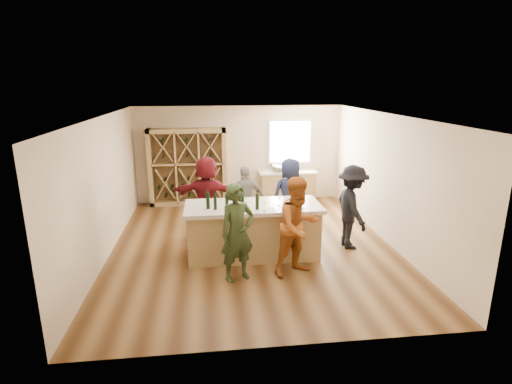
{
  "coord_description": "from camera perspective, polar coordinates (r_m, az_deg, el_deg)",
  "views": [
    {
      "loc": [
        -0.89,
        -8.07,
        3.46
      ],
      "look_at": [
        0.1,
        0.2,
        1.15
      ],
      "focal_mm": 28.0,
      "sensor_mm": 36.0,
      "label": 1
    }
  ],
  "objects": [
    {
      "name": "wall_right",
      "position": [
        9.22,
        18.7,
        1.75
      ],
      "size": [
        0.1,
        7.0,
        2.8
      ],
      "primitive_type": "cube",
      "color": "#C7B090",
      "rests_on": "ground"
    },
    {
      "name": "ceiling",
      "position": [
        8.15,
        -0.54,
        11.2
      ],
      "size": [
        6.0,
        7.0,
        0.1
      ],
      "primitive_type": "cube",
      "color": "white",
      "rests_on": "ground"
    },
    {
      "name": "wall_back",
      "position": [
        11.84,
        -2.41,
        5.45
      ],
      "size": [
        6.0,
        0.1,
        2.8
      ],
      "primitive_type": "cube",
      "color": "#C7B090",
      "rests_on": "ground"
    },
    {
      "name": "sink",
      "position": [
        11.72,
        3.61,
        3.41
      ],
      "size": [
        0.54,
        0.54,
        0.19
      ],
      "primitive_type": "imported",
      "color": "silver",
      "rests_on": "back_counter_top"
    },
    {
      "name": "tasting_menu_a",
      "position": [
        7.54,
        -2.95,
        -2.91
      ],
      "size": [
        0.3,
        0.35,
        0.0
      ],
      "primitive_type": "cube",
      "rotation": [
        0.0,
        0.0,
        -0.35
      ],
      "color": "white",
      "rests_on": "tasting_counter_top"
    },
    {
      "name": "back_counter_top",
      "position": [
        11.79,
        4.56,
        2.85
      ],
      "size": [
        1.7,
        0.62,
        0.06
      ],
      "primitive_type": "cube",
      "color": "#C1B19E",
      "rests_on": "back_counter_base"
    },
    {
      "name": "back_counter_base",
      "position": [
        11.9,
        4.51,
        0.68
      ],
      "size": [
        1.6,
        0.58,
        0.86
      ],
      "primitive_type": "cube",
      "color": "#9B7C4A",
      "rests_on": "floor"
    },
    {
      "name": "tasting_menu_b",
      "position": [
        7.68,
        2.04,
        -2.56
      ],
      "size": [
        0.23,
        0.3,
        0.0
      ],
      "primitive_type": "cube",
      "rotation": [
        0.0,
        0.0,
        0.08
      ],
      "color": "white",
      "rests_on": "tasting_counter_top"
    },
    {
      "name": "wine_bottle_b",
      "position": [
        7.69,
        -5.84,
        -1.56
      ],
      "size": [
        0.09,
        0.09,
        0.27
      ],
      "primitive_type": "cylinder",
      "rotation": [
        0.0,
        0.0,
        0.39
      ],
      "color": "black",
      "rests_on": "tasting_counter_top"
    },
    {
      "name": "wine_rack",
      "position": [
        11.6,
        -9.7,
        3.53
      ],
      "size": [
        2.2,
        0.45,
        2.2
      ],
      "primitive_type": "cube",
      "color": "#9B7C4A",
      "rests_on": "floor"
    },
    {
      "name": "wine_bottle_d",
      "position": [
        7.67,
        -3.11,
        -1.33
      ],
      "size": [
        0.08,
        0.08,
        0.33
      ],
      "primitive_type": "cylinder",
      "rotation": [
        0.0,
        0.0,
        0.03
      ],
      "color": "black",
      "rests_on": "tasting_counter_top"
    },
    {
      "name": "person_far_right",
      "position": [
        9.44,
        4.88,
        -0.43
      ],
      "size": [
        0.93,
        0.67,
        1.76
      ],
      "primitive_type": "imported",
      "rotation": [
        0.0,
        0.0,
        3.28
      ],
      "color": "#191E38",
      "rests_on": "floor"
    },
    {
      "name": "wine_bottle_f",
      "position": [
        7.66,
        0.17,
        -1.42
      ],
      "size": [
        0.07,
        0.07,
        0.3
      ],
      "primitive_type": "cylinder",
      "color": "black",
      "rests_on": "tasting_counter_top"
    },
    {
      "name": "tasting_counter_base",
      "position": [
        8.18,
        -0.44,
        -5.72
      ],
      "size": [
        2.6,
        1.0,
        1.0
      ],
      "primitive_type": "cube",
      "color": "#9B7C4A",
      "rests_on": "floor"
    },
    {
      "name": "person_near_right",
      "position": [
        7.31,
        6.07,
        -4.9
      ],
      "size": [
        1.02,
        0.82,
        1.85
      ],
      "primitive_type": "imported",
      "rotation": [
        0.0,
        0.0,
        0.43
      ],
      "color": "#994C19",
      "rests_on": "floor"
    },
    {
      "name": "wall_front",
      "position": [
        5.05,
        3.95,
        -8.61
      ],
      "size": [
        6.0,
        0.1,
        2.8
      ],
      "primitive_type": "cube",
      "color": "#C7B090",
      "rests_on": "ground"
    },
    {
      "name": "floor",
      "position": [
        8.85,
        -0.49,
        -7.88
      ],
      "size": [
        6.0,
        7.0,
        0.1
      ],
      "primitive_type": "cube",
      "color": "brown",
      "rests_on": "ground"
    },
    {
      "name": "window_frame",
      "position": [
        11.91,
        4.87,
        7.18
      ],
      "size": [
        1.3,
        0.06,
        1.3
      ],
      "primitive_type": "cube",
      "color": "white",
      "rests_on": "wall_back"
    },
    {
      "name": "tasting_menu_c",
      "position": [
        7.73,
        6.18,
        -2.5
      ],
      "size": [
        0.28,
        0.32,
        0.0
      ],
      "primitive_type": "cube",
      "rotation": [
        0.0,
        0.0,
        -0.39
      ],
      "color": "white",
      "rests_on": "tasting_counter_top"
    },
    {
      "name": "wall_left",
      "position": [
        8.61,
        -21.14,
        0.59
      ],
      "size": [
        0.1,
        7.0,
        2.8
      ],
      "primitive_type": "cube",
      "color": "#C7B090",
      "rests_on": "ground"
    },
    {
      "name": "person_server",
      "position": [
        8.67,
        13.53,
        -2.12
      ],
      "size": [
        0.58,
        1.18,
        1.8
      ],
      "primitive_type": "imported",
      "rotation": [
        0.0,
        0.0,
        1.61
      ],
      "color": "black",
      "rests_on": "floor"
    },
    {
      "name": "wine_glass_a",
      "position": [
        7.53,
        -2.45,
        -2.14
      ],
      "size": [
        0.1,
        0.1,
        0.2
      ],
      "primitive_type": "cone",
      "rotation": [
        0.0,
        0.0,
        0.35
      ],
      "color": "white",
      "rests_on": "tasting_counter_top"
    },
    {
      "name": "wine_bottle_e",
      "position": [
        7.82,
        -1.95,
        -1.03
      ],
      "size": [
        0.08,
        0.08,
        0.31
      ],
      "primitive_type": "cylinder",
      "rotation": [
        0.0,
        0.0,
        -0.03
      ],
      "color": "black",
      "rests_on": "tasting_counter_top"
    },
    {
      "name": "wine_glass_b",
      "position": [
        7.57,
        1.2,
        -2.17
      ],
      "size": [
        0.08,
        0.08,
        0.17
      ],
      "primitive_type": "cone",
      "rotation": [
        0.0,
        0.0,
        0.28
      ],
      "color": "white",
      "rests_on": "tasting_counter_top"
    },
    {
      "name": "person_far_left",
      "position": [
        9.31,
        -6.99,
        -0.48
      ],
      "size": [
        1.79,
        0.95,
        1.84
      ],
      "primitive_type": "imported",
      "rotation": [
        0.0,
        0.0,
        2.93
      ],
      "color": "#590F14",
      "rests_on": "floor"
    },
    {
      "name": "wine_glass_d",
      "position": [
        7.91,
        3.31,
        -1.36
      ],
      "size": [
        0.09,
        0.09,
        0.18
      ],
      "primitive_type": "cone",
      "rotation": [
        0.0,
        0.0,
        0.4
      ],
      "color": "white",
      "rests_on": "tasting_counter_top"
    },
    {
      "name": "wine_glass_e",
      "position": [
        7.91,
        6.28,
        -1.4
      ],
      "size": [
        0.08,
        0.08,
        0.19
      ],
      "primitive_type": "cone",
      "rotation": [
        0.0,
        0.0,
        0.18
      ],
      "color": "white",
      "rests_on": "tasting_counter_top"
    },
    {
      "name": "wine_bottle_c",
      "position": [
        7.78,
        -4.2,
        -1.28
      ],
      "size": [
        0.09,
        0.09,
        0.28
      ],
      "primitive_type": "cylinder",
      "rotation": [
        0.0,
        0.0,
        -0.43
      ],
      "color": "black",
      "rests_on": "tasting_counter_top"
    },
    {
      "name": "window_pane",
      "position": [
        11.88,
        4.9,
        7.15
      ],
      "size": [
        1.18,
        0.01,
        1.18
      ],
      "primitive_type": "cube",
      "color": "white",
      "rests_on": "wall_back"
    },
    {
      "name": "tasting_counter_top",
      "position": [
        8.0,
        -0.44,
        -2.11
      ],
      "size": [
        2.72,
        1.12,
        0.08
      ],
      "primitive_type": "cube",
      "color": "#C1B19E",
      "rests_on": "tasting_counter_base"
    },
    {
      "name": "faucet",
      "position": [
        11.89,
        3.46,
        3.86
      ],
      "size": [
        0.02,
        0.02,
        0.3
      ],
      "primitive_type": "cylinder",
      "color": "silver",
      "rests_on": "back_counter_top"
    },
    {
      "name": "person_far_mid",
      "position": [
        9.32,
        -1.47,
        -1.11
      ],
      "size": [
        1.0,
        0.62,
        1.6
      ],
      "primitive_type": "imported",
      "rotation": [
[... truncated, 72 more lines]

